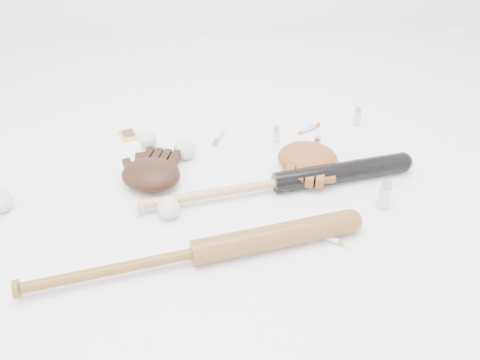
{
  "coord_description": "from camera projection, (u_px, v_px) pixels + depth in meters",
  "views": [
    {
      "loc": [
        -0.06,
        -1.13,
        0.97
      ],
      "look_at": [
        0.05,
        0.05,
        0.06
      ],
      "focal_mm": 35.0,
      "sensor_mm": 36.0,
      "label": 1
    }
  ],
  "objects": [
    {
      "name": "bat_dark",
      "position": [
        278.0,
        183.0,
        1.52
      ],
      "size": [
        0.96,
        0.22,
        0.07
      ],
      "primitive_type": null,
      "rotation": [
        0.0,
        0.0,
        0.16
      ],
      "color": "black",
      "rests_on": "ground"
    },
    {
      "name": "bat_wood",
      "position": [
        196.0,
        253.0,
        1.28
      ],
      "size": [
        0.98,
        0.25,
        0.07
      ],
      "primitive_type": null,
      "rotation": [
        0.0,
        0.0,
        0.18
      ],
      "color": "brown",
      "rests_on": "ground"
    },
    {
      "name": "glove_dark",
      "position": [
        151.0,
        174.0,
        1.55
      ],
      "size": [
        0.29,
        0.29,
        0.09
      ],
      "primitive_type": null,
      "rotation": [
        0.0,
        0.0,
        -0.29
      ],
      "color": "black",
      "rests_on": "ground"
    },
    {
      "name": "glove_tan",
      "position": [
        308.0,
        158.0,
        1.62
      ],
      "size": [
        0.31,
        0.31,
        0.09
      ],
      "primitive_type": null,
      "rotation": [
        0.0,
        0.0,
        2.86
      ],
      "color": "brown",
      "rests_on": "ground"
    },
    {
      "name": "trading_card",
      "position": [
        128.0,
        135.0,
        1.82
      ],
      "size": [
        0.09,
        0.1,
        0.0
      ],
      "primitive_type": "cube",
      "rotation": [
        0.0,
        0.0,
        0.36
      ],
      "color": "gold",
      "rests_on": "ground"
    },
    {
      "name": "pedestal",
      "position": [
        149.0,
        151.0,
        1.7
      ],
      "size": [
        0.07,
        0.07,
        0.03
      ],
      "primitive_type": "cube",
      "rotation": [
        0.0,
        0.0,
        0.05
      ],
      "color": "white",
      "rests_on": "ground"
    },
    {
      "name": "baseball_on_pedestal",
      "position": [
        148.0,
        140.0,
        1.67
      ],
      "size": [
        0.06,
        0.06,
        0.06
      ],
      "primitive_type": "sphere",
      "color": "beige",
      "rests_on": "pedestal"
    },
    {
      "name": "baseball_left",
      "position": [
        0.0,
        201.0,
        1.45
      ],
      "size": [
        0.08,
        0.08,
        0.08
      ],
      "primitive_type": "sphere",
      "color": "beige",
      "rests_on": "ground"
    },
    {
      "name": "baseball_upper",
      "position": [
        185.0,
        149.0,
        1.67
      ],
      "size": [
        0.08,
        0.08,
        0.08
      ],
      "primitive_type": "sphere",
      "color": "beige",
      "rests_on": "ground"
    },
    {
      "name": "baseball_mid",
      "position": [
        169.0,
        208.0,
        1.42
      ],
      "size": [
        0.07,
        0.07,
        0.07
      ],
      "primitive_type": "sphere",
      "color": "beige",
      "rests_on": "ground"
    },
    {
      "name": "syringe_1",
      "position": [
        295.0,
        230.0,
        1.39
      ],
      "size": [
        0.11,
        0.13,
        0.02
      ],
      "primitive_type": null,
      "rotation": [
        0.0,
        0.0,
        2.21
      ],
      "color": "#ADBCC6",
      "rests_on": "ground"
    },
    {
      "name": "syringe_2",
      "position": [
        220.0,
        136.0,
        1.8
      ],
      "size": [
        0.07,
        0.13,
        0.02
      ],
      "primitive_type": null,
      "rotation": [
        0.0,
        0.0,
        1.18
      ],
      "color": "#ADBCC6",
      "rests_on": "ground"
    },
    {
      "name": "syringe_3",
      "position": [
        327.0,
        237.0,
        1.36
      ],
      "size": [
        0.15,
        0.13,
        0.02
      ],
      "primitive_type": null,
      "rotation": [
        0.0,
        0.0,
        -0.7
      ],
      "color": "#ADBCC6",
      "rests_on": "ground"
    },
    {
      "name": "syringe_4",
      "position": [
        307.0,
        129.0,
        1.84
      ],
      "size": [
        0.14,
        0.1,
        0.02
      ],
      "primitive_type": null,
      "rotation": [
        0.0,
        0.0,
        3.7
      ],
      "color": "#ADBCC6",
      "rests_on": "ground"
    },
    {
      "name": "vial_0",
      "position": [
        316.0,
        146.0,
        1.69
      ],
      "size": [
        0.03,
        0.03,
        0.08
      ],
      "primitive_type": "cylinder",
      "color": "silver",
      "rests_on": "ground"
    },
    {
      "name": "vial_1",
      "position": [
        357.0,
        117.0,
        1.86
      ],
      "size": [
        0.03,
        0.03,
        0.07
      ],
      "primitive_type": "cylinder",
      "color": "silver",
      "rests_on": "ground"
    },
    {
      "name": "vial_2",
      "position": [
        276.0,
        134.0,
        1.76
      ],
      "size": [
        0.03,
        0.03,
        0.07
      ],
      "primitive_type": "cylinder",
      "color": "silver",
      "rests_on": "ground"
    },
    {
      "name": "vial_3",
      "position": [
        384.0,
        195.0,
        1.46
      ],
      "size": [
        0.04,
        0.04,
        0.09
      ],
      "primitive_type": "cylinder",
      "color": "silver",
      "rests_on": "ground"
    }
  ]
}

